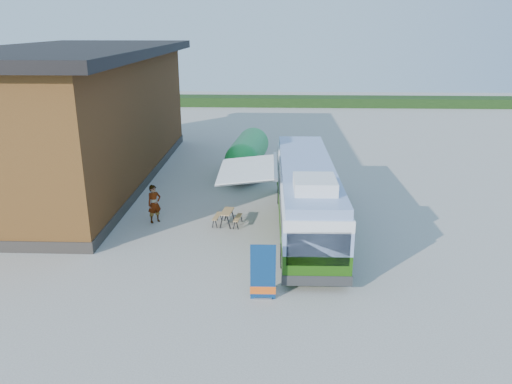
{
  "coord_description": "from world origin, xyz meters",
  "views": [
    {
      "loc": [
        0.68,
        -17.71,
        8.68
      ],
      "look_at": [
        -0.14,
        3.78,
        1.4
      ],
      "focal_mm": 35.0,
      "sensor_mm": 36.0,
      "label": 1
    }
  ],
  "objects_px": {
    "bus": "(306,194)",
    "slurry_tanker": "(248,152)",
    "picnic_table": "(227,214)",
    "banner": "(263,277)",
    "person_b": "(255,157)",
    "person_a": "(154,204)"
  },
  "relations": [
    {
      "from": "bus",
      "to": "banner",
      "type": "distance_m",
      "value": 6.26
    },
    {
      "from": "banner",
      "to": "bus",
      "type": "bearing_deg",
      "value": 72.99
    },
    {
      "from": "banner",
      "to": "slurry_tanker",
      "type": "distance_m",
      "value": 14.35
    },
    {
      "from": "banner",
      "to": "person_b",
      "type": "distance_m",
      "value": 15.14
    },
    {
      "from": "banner",
      "to": "picnic_table",
      "type": "xyz_separation_m",
      "value": [
        -1.77,
        6.35,
        -0.3
      ]
    },
    {
      "from": "bus",
      "to": "person_a",
      "type": "height_order",
      "value": "bus"
    },
    {
      "from": "person_a",
      "to": "slurry_tanker",
      "type": "relative_size",
      "value": 0.27
    },
    {
      "from": "banner",
      "to": "person_b",
      "type": "xyz_separation_m",
      "value": [
        -0.83,
        15.11,
        0.13
      ]
    },
    {
      "from": "banner",
      "to": "person_a",
      "type": "relative_size",
      "value": 1.1
    },
    {
      "from": "picnic_table",
      "to": "slurry_tanker",
      "type": "relative_size",
      "value": 0.2
    },
    {
      "from": "slurry_tanker",
      "to": "bus",
      "type": "bearing_deg",
      "value": -64.43
    },
    {
      "from": "picnic_table",
      "to": "slurry_tanker",
      "type": "bearing_deg",
      "value": 94.04
    },
    {
      "from": "picnic_table",
      "to": "person_b",
      "type": "bearing_deg",
      "value": 91.7
    },
    {
      "from": "person_b",
      "to": "banner",
      "type": "bearing_deg",
      "value": 30.36
    },
    {
      "from": "banner",
      "to": "slurry_tanker",
      "type": "xyz_separation_m",
      "value": [
        -1.25,
        14.28,
        0.6
      ]
    },
    {
      "from": "bus",
      "to": "slurry_tanker",
      "type": "distance_m",
      "value": 8.85
    },
    {
      "from": "bus",
      "to": "banner",
      "type": "height_order",
      "value": "bus"
    },
    {
      "from": "slurry_tanker",
      "to": "banner",
      "type": "bearing_deg",
      "value": -79.18
    },
    {
      "from": "person_a",
      "to": "person_b",
      "type": "xyz_separation_m",
      "value": [
        4.28,
        8.53,
        0.04
      ]
    },
    {
      "from": "slurry_tanker",
      "to": "picnic_table",
      "type": "bearing_deg",
      "value": -87.93
    },
    {
      "from": "person_b",
      "to": "slurry_tanker",
      "type": "bearing_deg",
      "value": 0.65
    },
    {
      "from": "person_a",
      "to": "slurry_tanker",
      "type": "height_order",
      "value": "slurry_tanker"
    }
  ]
}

